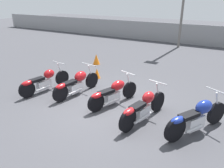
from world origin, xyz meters
TOP-DOWN VIEW (x-y plane):
  - ground_plane at (0.00, 0.00)m, footprint 60.00×60.00m
  - fence_back at (0.00, 11.44)m, footprint 40.00×0.04m
  - motorcycle_slot_0 at (-2.59, -0.06)m, footprint 0.69×2.10m
  - motorcycle_slot_1 at (-1.40, 0.33)m, footprint 0.74×2.11m
  - motorcycle_slot_2 at (0.11, 0.30)m, footprint 0.85×1.98m
  - motorcycle_slot_3 at (1.34, -0.13)m, footprint 0.69×2.07m
  - motorcycle_slot_4 at (2.72, 0.05)m, footprint 1.20×1.98m
  - traffic_cone_near at (-2.95, 3.79)m, footprint 0.36×0.36m
  - traffic_cone_far at (-1.74, 2.09)m, footprint 0.29×0.29m

SIDE VIEW (x-z plane):
  - ground_plane at x=0.00m, z-range 0.00..0.00m
  - traffic_cone_far at x=-1.74m, z-range 0.00..0.43m
  - traffic_cone_near at x=-2.95m, z-range 0.00..0.52m
  - motorcycle_slot_0 at x=-2.59m, z-range -0.08..0.87m
  - motorcycle_slot_2 at x=0.11m, z-range -0.07..0.88m
  - motorcycle_slot_3 at x=1.34m, z-range -0.08..0.91m
  - motorcycle_slot_1 at x=-1.40m, z-range -0.06..0.90m
  - motorcycle_slot_4 at x=2.72m, z-range -0.06..0.95m
  - fence_back at x=0.00m, z-range 0.00..1.43m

